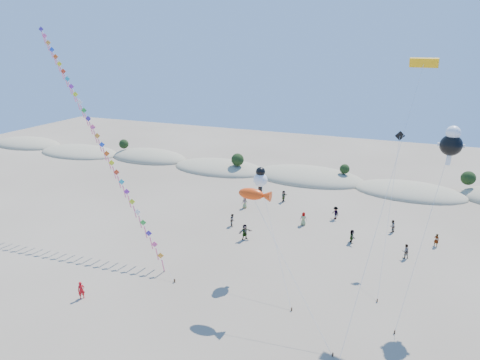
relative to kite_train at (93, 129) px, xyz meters
name	(u,v)px	position (x,y,z in m)	size (l,w,h in m)	color
dune_ridge	(313,178)	(19.85, 28.52, -12.31)	(145.30, 11.49, 5.57)	gray
kite_train	(93,129)	(0.00, 0.00, 0.00)	(26.65, 13.58, 24.00)	#3F2D1E
fish_kite	(255,195)	(21.48, -5.94, -2.87)	(9.49, 5.88, 10.07)	#3F2D1E
cartoon_kite_low	(260,178)	(20.29, -0.95, -3.13)	(5.81, 7.00, 10.42)	#3F2D1E
cartoon_kite_high	(451,143)	(36.09, 0.00, 1.52)	(3.57, 7.95, 15.34)	#3F2D1E
parafoil_kite	(422,69)	(33.22, 1.15, 7.17)	(4.60, 15.36, 20.44)	#3F2D1E
dark_kite	(394,177)	(32.21, 4.39, -3.17)	(1.00, 10.75, 13.25)	#3F2D1E
flyer_foreground	(81,290)	(7.54, -12.32, -11.61)	(0.59, 0.39, 1.62)	red
beachgoers	(306,221)	(22.82, 9.52, -11.59)	(24.65, 14.69, 1.87)	slate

